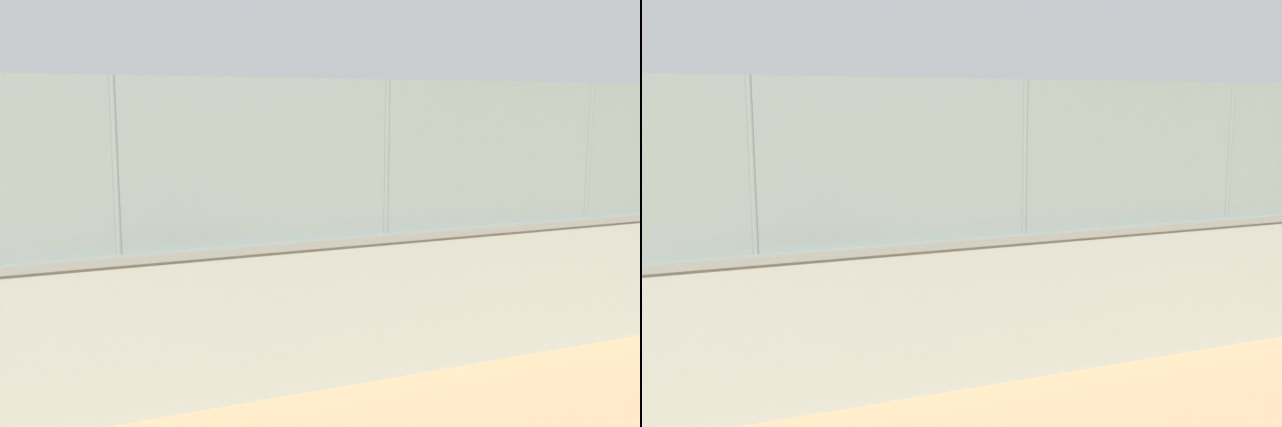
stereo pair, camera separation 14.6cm
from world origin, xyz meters
The scene contains 6 objects.
ground_plane centered at (0.00, 0.00, 0.00)m, with size 260.00×260.00×0.00m, color tan.
perimeter_wall centered at (-2.31, 9.88, 0.87)m, with size 30.66×1.42×1.72m.
fence_panel_on_wall centered at (-2.31, 9.88, 2.60)m, with size 30.11×1.07×1.76m.
player_foreground_swinging centered at (2.45, 5.58, 1.02)m, with size 1.28×0.80×1.72m.
player_near_wall_returning centered at (-5.47, 6.31, 0.97)m, with size 0.93×0.69×1.65m.
spare_ball_by_wall centered at (0.54, 8.09, 0.10)m, with size 0.20×0.20×0.20m, color white.
Camera 2 is at (4.65, 16.79, 3.18)m, focal length 39.41 mm.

